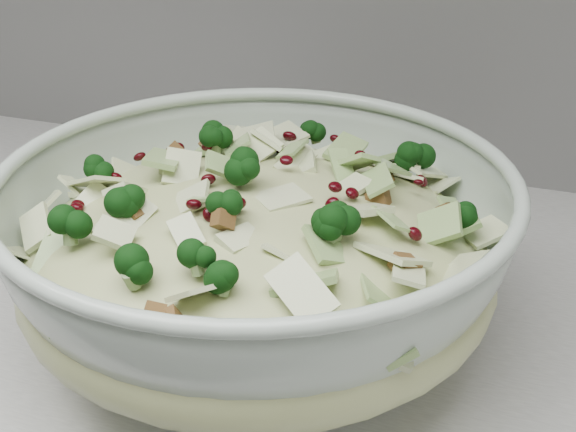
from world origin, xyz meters
name	(u,v)px	position (x,y,z in m)	size (l,w,h in m)	color
mixing_bowl	(258,260)	(-0.08, 1.60, 0.98)	(0.46, 0.46, 0.15)	#A2B2A3
salad	(257,231)	(-0.08, 1.60, 1.00)	(0.43, 0.43, 0.15)	#B9BF83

